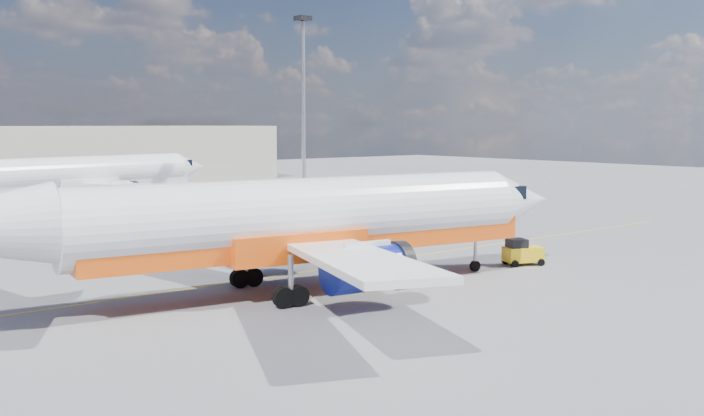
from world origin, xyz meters
TOP-DOWN VIEW (x-y plane):
  - ground at (0.00, 0.00)m, footprint 240.00×240.00m
  - taxi_line at (0.00, 3.00)m, footprint 70.00×0.15m
  - terminal_main at (5.00, 75.00)m, footprint 70.00×14.00m
  - main_jet at (-5.38, -1.16)m, footprint 35.91×28.03m
  - second_jet at (1.43, 44.97)m, footprint 32.43×25.05m
  - gse_tug at (9.97, -3.31)m, footprint 2.51×2.08m
  - traffic_cone at (-0.07, 1.49)m, footprint 0.36×0.36m
  - floodlight_mast at (22.71, 36.67)m, footprint 1.44×1.44m

SIDE VIEW (x-z plane):
  - ground at x=0.00m, z-range 0.00..0.00m
  - taxi_line at x=0.00m, z-range 0.00..0.01m
  - traffic_cone at x=-0.07m, z-range -0.01..0.50m
  - gse_tug at x=9.97m, z-range -0.04..1.54m
  - second_jet at x=1.43m, z-range -1.63..8.15m
  - main_jet at x=-5.38m, z-range -1.81..9.05m
  - terminal_main at x=5.00m, z-range 0.00..8.00m
  - floodlight_mast at x=22.71m, z-range 1.96..21.67m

